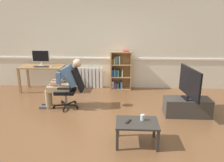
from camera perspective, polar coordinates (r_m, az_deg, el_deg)
name	(u,v)px	position (r m, az deg, el deg)	size (l,w,h in m)	color
ground_plane	(102,126)	(4.44, -2.61, -11.75)	(18.00, 18.00, 0.00)	brown
back_wall	(110,44)	(6.61, -0.42, 9.74)	(12.00, 0.13, 2.70)	beige
computer_desk	(42,69)	(6.67, -18.04, 2.93)	(1.26, 0.65, 0.76)	#9E7547
imac_monitor	(41,57)	(6.69, -18.43, 6.17)	(0.52, 0.14, 0.46)	silver
keyboard	(41,67)	(6.51, -18.29, 3.65)	(0.42, 0.12, 0.02)	black
computer_mouse	(51,66)	(6.43, -15.89, 3.75)	(0.06, 0.10, 0.03)	white
bookshelf	(120,71)	(6.53, 2.07, 2.56)	(0.62, 0.29, 1.19)	#AD7F4C
radiator	(89,78)	(6.77, -6.21, 0.90)	(0.87, 0.08, 0.63)	white
office_chair	(71,87)	(5.21, -10.78, -1.47)	(0.76, 0.62, 0.98)	black
person_seated	(64,82)	(5.21, -12.58, -0.21)	(1.05, 0.40, 1.20)	tan
tv_stand	(187,107)	(5.08, 19.31, -6.54)	(1.00, 0.44, 0.40)	#3D3833
tv_screen	(190,83)	(4.90, 19.92, -0.46)	(0.24, 1.02, 0.69)	black
coffee_table	(137,125)	(3.73, 6.68, -11.55)	(0.71, 0.51, 0.40)	#332D28
drinking_glass	(142,117)	(3.75, 8.08, -9.57)	(0.07, 0.07, 0.10)	silver
spare_remote	(128,121)	(3.69, 4.36, -10.66)	(0.04, 0.15, 0.02)	black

